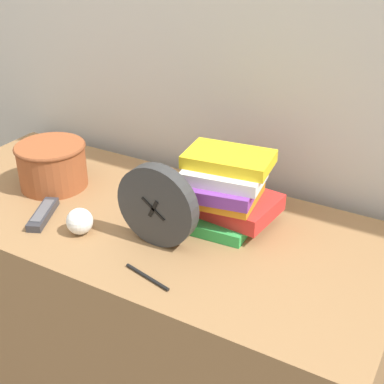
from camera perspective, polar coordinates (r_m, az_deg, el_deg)
name	(u,v)px	position (r m, az deg, el deg)	size (l,w,h in m)	color
wall_back	(207,4)	(1.55, 1.60, 19.40)	(6.00, 0.04, 2.40)	beige
desk	(145,319)	(1.64, -5.02, -13.32)	(1.34, 0.59, 0.71)	olive
desk_clock	(157,206)	(1.26, -3.75, -1.48)	(0.21, 0.04, 0.21)	#333333
book_stack	(225,192)	(1.35, 3.59, 0.02)	(0.24, 0.22, 0.19)	green
basket	(52,164)	(1.59, -14.71, 2.94)	(0.20, 0.20, 0.13)	#994C28
tv_remote	(43,214)	(1.46, -15.60, -2.28)	(0.10, 0.15, 0.02)	#333338
crumpled_paper_ball	(80,221)	(1.36, -11.89, -3.07)	(0.07, 0.07, 0.07)	white
pen	(147,277)	(1.20, -4.80, -9.02)	(0.13, 0.04, 0.01)	black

